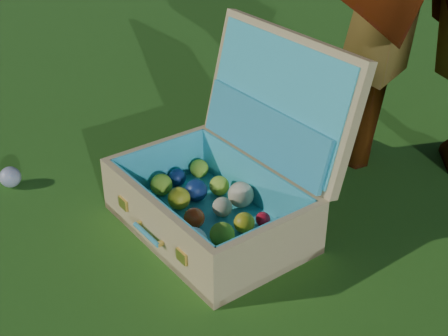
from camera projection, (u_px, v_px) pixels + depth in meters
ground at (187, 264)px, 1.61m from camera, size 60.00×60.00×0.00m
stray_ball at (10, 177)px, 1.93m from camera, size 0.07×0.07×0.07m
suitcase at (231, 176)px, 1.71m from camera, size 0.66×0.62×0.52m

